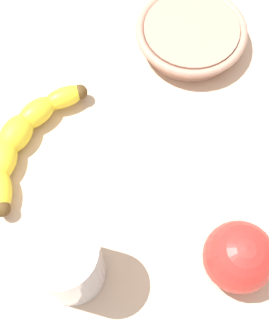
{
  "coord_description": "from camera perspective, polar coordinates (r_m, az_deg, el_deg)",
  "views": [
    {
      "loc": [
        -22.31,
        14.2,
        59.14
      ],
      "look_at": [
        -4.46,
        -0.66,
        5.0
      ],
      "focal_mm": 48.8,
      "sensor_mm": 36.0,
      "label": 1
    }
  ],
  "objects": [
    {
      "name": "apple_fruit",
      "position": [
        0.54,
        12.91,
        -10.76
      ],
      "size": [
        8.33,
        8.33,
        8.33
      ],
      "primitive_type": "sphere",
      "color": "red",
      "rests_on": "wooden_tabletop"
    },
    {
      "name": "wooden_tabletop",
      "position": [
        0.63,
        -3.04,
        1.25
      ],
      "size": [
        120.0,
        120.0,
        3.0
      ],
      "primitive_type": "cube",
      "color": "beige",
      "rests_on": "ground"
    },
    {
      "name": "smoothie_glass",
      "position": [
        0.52,
        -8.36,
        -11.69
      ],
      "size": [
        7.9,
        7.9,
        12.11
      ],
      "color": "silver",
      "rests_on": "wooden_tabletop"
    },
    {
      "name": "ceramic_bowl",
      "position": [
        0.7,
        7.04,
        16.23
      ],
      "size": [
        16.35,
        16.35,
        3.7
      ],
      "color": "tan",
      "rests_on": "wooden_tabletop"
    },
    {
      "name": "banana",
      "position": [
        0.63,
        -13.66,
        3.7
      ],
      "size": [
        11.66,
        20.14,
        3.89
      ],
      "rotation": [
        0.0,
        0.0,
        1.97
      ],
      "color": "yellow",
      "rests_on": "wooden_tabletop"
    }
  ]
}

